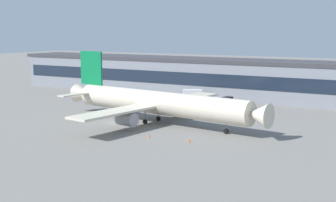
{
  "coord_description": "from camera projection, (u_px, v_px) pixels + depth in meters",
  "views": [
    {
      "loc": [
        69.42,
        -91.51,
        22.47
      ],
      "look_at": [
        10.19,
        8.56,
        5.0
      ],
      "focal_mm": 50.76,
      "sensor_mm": 36.0,
      "label": 1
    }
  ],
  "objects": [
    {
      "name": "airliner",
      "position": [
        157.0,
        103.0,
        114.74
      ],
      "size": [
        58.59,
        50.21,
        16.81
      ],
      "color": "beige",
      "rests_on": "ground_plane"
    },
    {
      "name": "stair_truck",
      "position": [
        192.0,
        94.0,
        152.08
      ],
      "size": [
        6.39,
        5.11,
        3.55
      ],
      "color": "white",
      "rests_on": "ground_plane"
    },
    {
      "name": "ground_plane",
      "position": [
        114.0,
        122.0,
        116.19
      ],
      "size": [
        600.0,
        600.0,
        0.0
      ],
      "primitive_type": "plane",
      "color": "slate"
    },
    {
      "name": "traffic_cone_0",
      "position": [
        149.0,
        136.0,
        100.21
      ],
      "size": [
        0.47,
        0.47,
        0.58
      ],
      "primitive_type": "cone",
      "color": "#F2590C",
      "rests_on": "ground_plane"
    },
    {
      "name": "traffic_cone_1",
      "position": [
        189.0,
        141.0,
        95.74
      ],
      "size": [
        0.51,
        0.51,
        0.64
      ],
      "primitive_type": "cone",
      "color": "#F2590C",
      "rests_on": "ground_plane"
    },
    {
      "name": "terminal_building",
      "position": [
        212.0,
        77.0,
        162.04
      ],
      "size": [
        158.03,
        17.47,
        12.83
      ],
      "color": "gray",
      "rests_on": "ground_plane"
    },
    {
      "name": "crew_van",
      "position": [
        226.0,
        101.0,
        141.88
      ],
      "size": [
        2.62,
        5.36,
        2.55
      ],
      "color": "black",
      "rests_on": "ground_plane"
    }
  ]
}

